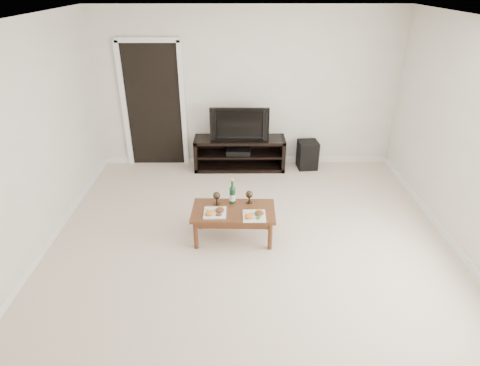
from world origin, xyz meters
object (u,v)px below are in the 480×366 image
television (240,122)px  subwoofer (307,155)px  coffee_table (234,224)px  media_console (240,153)px

television → subwoofer: size_ratio=2.00×
subwoofer → coffee_table: 2.44m
television → subwoofer: (1.17, 0.02, -0.59)m
subwoofer → coffee_table: subwoofer is taller
subwoofer → coffee_table: (-1.25, -2.10, -0.03)m
media_console → coffee_table: size_ratio=1.50×
media_console → television: size_ratio=1.58×
media_console → subwoofer: size_ratio=3.17×
television → subwoofer: television is taller
media_console → coffee_table: media_console is taller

